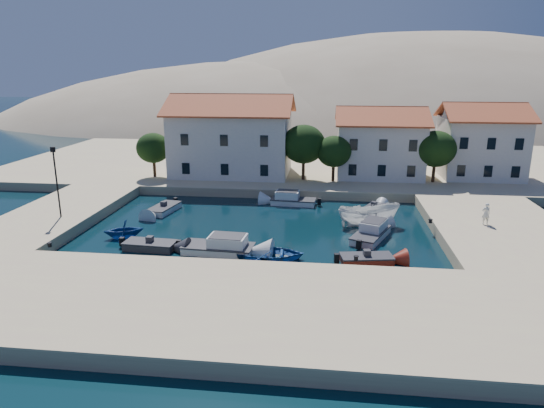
{
  "coord_description": "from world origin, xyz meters",
  "views": [
    {
      "loc": [
        5.91,
        -30.54,
        13.66
      ],
      "look_at": [
        1.02,
        10.8,
        2.0
      ],
      "focal_mm": 32.0,
      "sensor_mm": 36.0,
      "label": 1
    }
  ],
  "objects": [
    {
      "name": "hills",
      "position": [
        20.64,
        123.62,
        -23.4
      ],
      "size": [
        254.0,
        176.0,
        99.0
      ],
      "color": "#9B8669",
      "rests_on": "ground"
    },
    {
      "name": "motorboat_grey_sw",
      "position": [
        -7.76,
        3.74,
        0.29
      ],
      "size": [
        4.13,
        2.04,
        1.25
      ],
      "rotation": [
        0.0,
        0.0,
        -0.06
      ],
      "color": "#313035",
      "rests_on": "ground"
    },
    {
      "name": "motorboat_white_ne",
      "position": [
        10.51,
        16.17,
        0.3
      ],
      "size": [
        2.66,
        3.44,
        1.25
      ],
      "rotation": [
        0.0,
        0.0,
        1.13
      ],
      "color": "silver",
      "rests_on": "ground"
    },
    {
      "name": "lamppost",
      "position": [
        -17.5,
        8.0,
        4.75
      ],
      "size": [
        0.35,
        0.25,
        6.22
      ],
      "color": "black",
      "rests_on": "quay_west"
    },
    {
      "name": "trees",
      "position": [
        4.51,
        25.46,
        4.84
      ],
      "size": [
        37.3,
        5.3,
        6.45
      ],
      "color": "#382314",
      "rests_on": "quay_north"
    },
    {
      "name": "cabin_cruiser_east",
      "position": [
        9.6,
        8.2,
        0.48
      ],
      "size": [
        3.81,
        5.45,
        1.6
      ],
      "rotation": [
        0.0,
        0.0,
        1.18
      ],
      "color": "silver",
      "rests_on": "ground"
    },
    {
      "name": "rowboat_west",
      "position": [
        -10.91,
        6.1,
        0.0
      ],
      "size": [
        3.99,
        3.76,
        1.68
      ],
      "primitive_type": "imported",
      "rotation": [
        0.0,
        0.0,
        -1.18
      ],
      "color": "navy",
      "rests_on": "ground"
    },
    {
      "name": "building_right",
      "position": [
        24.0,
        30.0,
        5.47
      ],
      "size": [
        9.45,
        8.4,
        8.8
      ],
      "color": "silver",
      "rests_on": "quay_north"
    },
    {
      "name": "ground",
      "position": [
        0.0,
        0.0,
        0.0
      ],
      "size": [
        400.0,
        400.0,
        0.0
      ],
      "primitive_type": "plane",
      "color": "black",
      "rests_on": "ground"
    },
    {
      "name": "quay_west",
      "position": [
        -19.0,
        10.0,
        0.5
      ],
      "size": [
        8.0,
        20.0,
        1.0
      ],
      "primitive_type": "cube",
      "color": "beige",
      "rests_on": "ground"
    },
    {
      "name": "boat_east",
      "position": [
        9.67,
        11.72,
        0.0
      ],
      "size": [
        6.0,
        3.43,
        2.18
      ],
      "primitive_type": "imported",
      "rotation": [
        0.0,
        0.0,
        1.81
      ],
      "color": "silver",
      "rests_on": "ground"
    },
    {
      "name": "building_mid",
      "position": [
        12.0,
        29.0,
        5.22
      ],
      "size": [
        10.5,
        8.4,
        8.3
      ],
      "color": "silver",
      "rests_on": "quay_north"
    },
    {
      "name": "motorboat_red_se",
      "position": [
        8.89,
        2.76,
        0.29
      ],
      "size": [
        3.98,
        2.29,
        1.25
      ],
      "rotation": [
        0.0,
        0.0,
        0.17
      ],
      "color": "maroon",
      "rests_on": "ground"
    },
    {
      "name": "rowboat_south",
      "position": [
        1.87,
        2.88,
        0.0
      ],
      "size": [
        5.17,
        3.84,
        1.03
      ],
      "primitive_type": "imported",
      "rotation": [
        0.0,
        0.0,
        1.63
      ],
      "color": "navy",
      "rests_on": "ground"
    },
    {
      "name": "quay_north",
      "position": [
        2.0,
        38.0,
        0.5
      ],
      "size": [
        80.0,
        36.0,
        1.0
      ],
      "primitive_type": "cube",
      "color": "beige",
      "rests_on": "ground"
    },
    {
      "name": "motorboat_white_west",
      "position": [
        -10.09,
        13.83,
        0.29
      ],
      "size": [
        2.51,
        4.44,
        1.25
      ],
      "rotation": [
        0.0,
        0.0,
        -1.73
      ],
      "color": "silver",
      "rests_on": "ground"
    },
    {
      "name": "building_left",
      "position": [
        -6.0,
        28.0,
        5.94
      ],
      "size": [
        14.7,
        9.45,
        9.7
      ],
      "color": "silver",
      "rests_on": "quay_north"
    },
    {
      "name": "pedestrian",
      "position": [
        19.18,
        10.18,
        1.92
      ],
      "size": [
        0.71,
        0.51,
        1.85
      ],
      "primitive_type": "imported",
      "rotation": [
        0.0,
        0.0,
        3.24
      ],
      "color": "silver",
      "rests_on": "quay_east"
    },
    {
      "name": "quay_east",
      "position": [
        20.5,
        10.0,
        0.5
      ],
      "size": [
        11.0,
        20.0,
        1.0
      ],
      "primitive_type": "cube",
      "color": "beige",
      "rests_on": "ground"
    },
    {
      "name": "cabin_cruiser_south",
      "position": [
        -2.29,
        3.63,
        0.48
      ],
      "size": [
        5.57,
        2.66,
        1.6
      ],
      "rotation": [
        0.0,
        0.0,
        -0.07
      ],
      "color": "silver",
      "rests_on": "ground"
    },
    {
      "name": "bollards",
      "position": [
        2.8,
        3.87,
        1.15
      ],
      "size": [
        29.36,
        9.56,
        0.3
      ],
      "color": "black",
      "rests_on": "ground"
    },
    {
      "name": "cabin_cruiser_north",
      "position": [
        2.42,
        17.97,
        0.48
      ],
      "size": [
        4.74,
        2.29,
        1.6
      ],
      "rotation": [
        0.0,
        0.0,
        3.07
      ],
      "color": "silver",
      "rests_on": "ground"
    },
    {
      "name": "quay_south",
      "position": [
        0.0,
        -6.0,
        0.5
      ],
      "size": [
        52.0,
        12.0,
        1.0
      ],
      "primitive_type": "cube",
      "color": "beige",
      "rests_on": "ground"
    }
  ]
}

